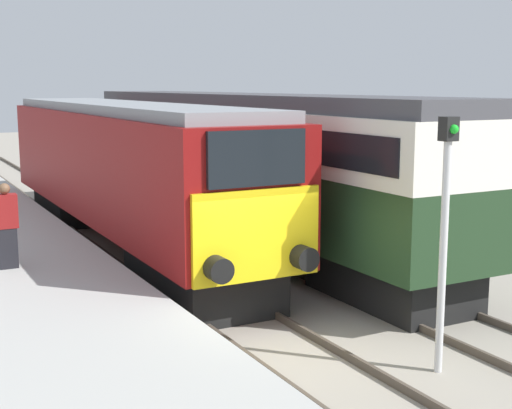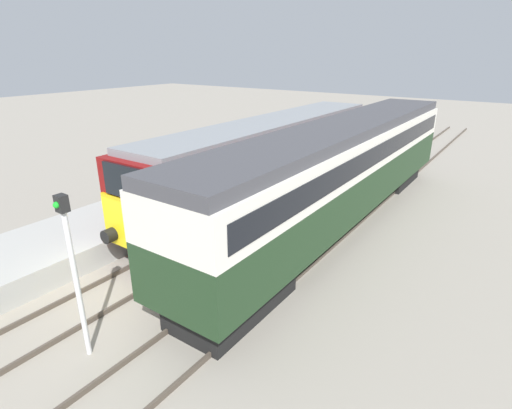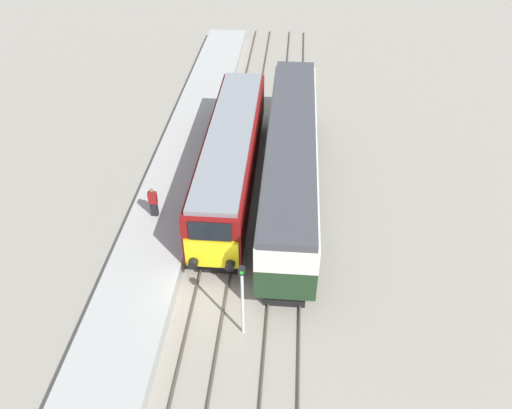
# 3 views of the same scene
# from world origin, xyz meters

# --- Properties ---
(ground_plane) EXTENTS (120.00, 120.00, 0.00)m
(ground_plane) POSITION_xyz_m (0.00, 0.00, 0.00)
(ground_plane) COLOR gray
(platform_left) EXTENTS (3.50, 50.00, 0.81)m
(platform_left) POSITION_xyz_m (-3.30, 8.00, 0.41)
(platform_left) COLOR #A8A8A3
(platform_left) RESTS_ON ground_plane
(rails_near_track) EXTENTS (1.51, 60.00, 0.14)m
(rails_near_track) POSITION_xyz_m (0.00, 5.00, 0.07)
(rails_near_track) COLOR #4C4238
(rails_near_track) RESTS_ON ground_plane
(rails_far_track) EXTENTS (1.50, 60.00, 0.14)m
(rails_far_track) POSITION_xyz_m (3.40, 5.00, 0.07)
(rails_far_track) COLOR #4C4238
(rails_far_track) RESTS_ON ground_plane
(locomotive) EXTENTS (2.70, 15.72, 3.95)m
(locomotive) POSITION_xyz_m (0.00, 8.44, 2.23)
(locomotive) COLOR black
(locomotive) RESTS_ON ground_plane
(passenger_carriage) EXTENTS (2.75, 18.35, 4.18)m
(passenger_carriage) POSITION_xyz_m (3.40, 8.28, 2.52)
(passenger_carriage) COLOR black
(passenger_carriage) RESTS_ON ground_plane
(person_on_platform) EXTENTS (0.44, 0.26, 1.71)m
(person_on_platform) POSITION_xyz_m (-3.64, 4.50, 1.66)
(person_on_platform) COLOR black
(person_on_platform) RESTS_ON platform_left
(signal_post) EXTENTS (0.24, 0.28, 3.96)m
(signal_post) POSITION_xyz_m (1.70, -2.04, 2.35)
(signal_post) COLOR silver
(signal_post) RESTS_ON ground_plane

